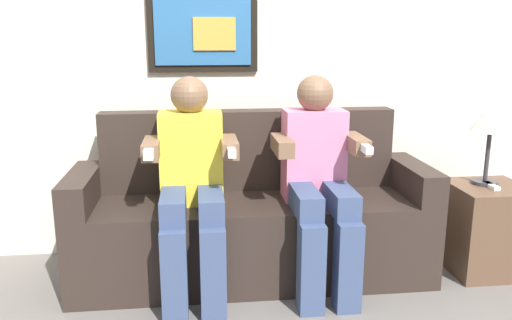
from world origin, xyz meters
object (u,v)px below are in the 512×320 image
person_on_right (318,176)px  spare_remote_on_table (491,186)px  couch (252,221)px  table_lamp (491,121)px  side_table_right (486,228)px  person_on_left (192,180)px

person_on_right → spare_remote_on_table: size_ratio=8.54×
couch → person_on_right: person_on_right is taller
table_lamp → spare_remote_on_table: table_lamp is taller
side_table_right → table_lamp: size_ratio=1.09×
side_table_right → spare_remote_on_table: size_ratio=3.85×
table_lamp → spare_remote_on_table: bearing=-92.7°
couch → side_table_right: (1.31, -0.11, -0.06)m
person_on_right → spare_remote_on_table: bearing=1.7°
spare_remote_on_table → table_lamp: bearing=87.3°
couch → table_lamp: table_lamp is taller
table_lamp → spare_remote_on_table: 0.36m
person_on_left → spare_remote_on_table: size_ratio=8.54×
side_table_right → table_lamp: bearing=108.1°
person_on_left → person_on_right: size_ratio=1.00×
person_on_right → side_table_right: 1.05m
side_table_right → spare_remote_on_table: bearing=-116.6°
person_on_left → person_on_right: same height
person_on_right → side_table_right: size_ratio=2.22×
side_table_right → person_on_left: bearing=-177.8°
table_lamp → spare_remote_on_table: (-0.00, -0.07, -0.35)m
person_on_left → side_table_right: size_ratio=2.22×
person_on_left → table_lamp: 1.65m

